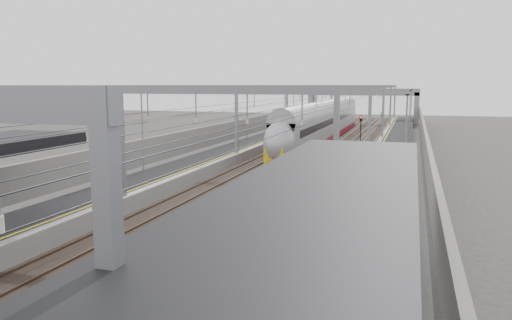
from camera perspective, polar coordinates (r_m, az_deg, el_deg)
The scene contains 12 objects.
platform_left at distance 52.15m, azimuth -2.86°, elevation 0.74°, with size 4.00×120.00×1.00m, color black.
platform_right at distance 48.98m, azimuth 14.97°, elevation -0.06°, with size 4.00×120.00×1.00m, color black.
tracks at distance 50.02m, azimuth 5.77°, elevation -0.15°, with size 11.40×140.00×0.20m.
overhead_line at distance 55.96m, azimuth 7.26°, elevation 7.01°, with size 13.00×140.00×6.60m.
canopy_right at distance 7.16m, azimuth 0.17°, elevation -11.97°, with size 4.40×30.00×4.24m.
overbridge at distance 103.93m, azimuth 12.09°, elevation 7.12°, with size 22.00×2.20×6.90m.
wall_left at distance 53.20m, azimuth -6.10°, elevation 2.05°, with size 0.30×120.00×3.20m, color gray.
wall_right at distance 48.80m, azimuth 18.78°, elevation 1.05°, with size 0.30×120.00×3.20m, color gray.
train at distance 66.47m, azimuth 7.50°, elevation 3.81°, with size 2.80×50.95×4.42m.
signal_green at distance 70.57m, azimuth 5.04°, elevation 4.33°, with size 0.32×0.32×3.48m.
signal_red_near at distance 69.63m, azimuth 11.89°, elevation 4.12°, with size 0.32×0.32×3.48m.
signal_red_far at distance 79.29m, azimuth 14.20°, elevation 4.56°, with size 0.32×0.32×3.48m.
Camera 1 is at (10.03, -3.42, 7.60)m, focal length 35.00 mm.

